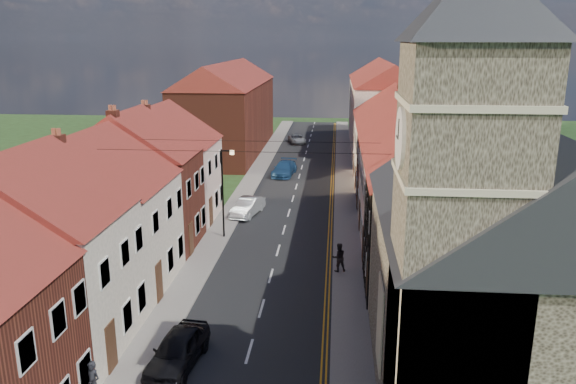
% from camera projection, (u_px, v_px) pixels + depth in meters
% --- Properties ---
extents(road, '(7.00, 90.00, 0.02)m').
position_uv_depth(road, '(293.00, 199.00, 47.32)').
color(road, black).
rests_on(road, ground).
extents(pavement_left, '(1.80, 90.00, 0.12)m').
position_uv_depth(pavement_left, '(241.00, 197.00, 47.67)').
color(pavement_left, '#9D958F').
rests_on(pavement_left, ground).
extents(pavement_right, '(1.80, 90.00, 0.12)m').
position_uv_depth(pavement_right, '(345.00, 199.00, 46.94)').
color(pavement_right, '#9D958F').
rests_on(pavement_right, ground).
extents(church, '(11.25, 14.25, 15.20)m').
position_uv_depth(church, '(503.00, 255.00, 19.35)').
color(church, '#2B261E').
rests_on(church, ground).
extents(cottage_r_tudor, '(8.30, 5.20, 9.00)m').
position_uv_depth(cottage_r_tudor, '(447.00, 212.00, 28.74)').
color(cottage_r_tudor, white).
rests_on(cottage_r_tudor, ground).
extents(cottage_r_white_near, '(8.30, 6.00, 9.00)m').
position_uv_depth(cottage_r_white_near, '(431.00, 186.00, 33.92)').
color(cottage_r_white_near, beige).
rests_on(cottage_r_white_near, ground).
extents(cottage_r_cream_mid, '(8.30, 5.20, 9.00)m').
position_uv_depth(cottage_r_cream_mid, '(418.00, 166.00, 39.11)').
color(cottage_r_cream_mid, white).
rests_on(cottage_r_cream_mid, ground).
extents(cottage_r_pink, '(8.30, 6.00, 9.00)m').
position_uv_depth(cottage_r_pink, '(409.00, 151.00, 44.30)').
color(cottage_r_pink, maroon).
rests_on(cottage_r_pink, ground).
extents(cottage_r_white_far, '(8.30, 5.20, 9.00)m').
position_uv_depth(cottage_r_white_far, '(402.00, 139.00, 49.48)').
color(cottage_r_white_far, white).
rests_on(cottage_r_white_far, ground).
extents(cottage_r_cream_far, '(8.30, 6.00, 9.00)m').
position_uv_depth(cottage_r_cream_far, '(396.00, 130.00, 54.67)').
color(cottage_r_cream_far, beige).
rests_on(cottage_r_cream_far, ground).
extents(cottage_l_cream, '(8.30, 6.30, 9.10)m').
position_uv_depth(cottage_l_cream, '(25.00, 251.00, 23.41)').
color(cottage_l_cream, white).
rests_on(cottage_l_cream, ground).
extents(cottage_l_white, '(8.30, 6.90, 8.80)m').
position_uv_depth(cottage_l_white, '(91.00, 209.00, 29.60)').
color(cottage_l_white, white).
rests_on(cottage_l_white, ground).
extents(cottage_l_brick_mid, '(8.30, 5.70, 9.10)m').
position_uv_depth(cottage_l_brick_mid, '(132.00, 179.00, 35.42)').
color(cottage_l_brick_mid, maroon).
rests_on(cottage_l_brick_mid, ground).
extents(cottage_l_pink, '(8.30, 6.30, 8.80)m').
position_uv_depth(cottage_l_pink, '(160.00, 162.00, 41.03)').
color(cottage_l_pink, beige).
rests_on(cottage_l_pink, ground).
extents(block_right_far, '(8.30, 24.20, 10.50)m').
position_uv_depth(block_right_far, '(384.00, 104.00, 69.15)').
color(block_right_far, white).
rests_on(block_right_far, ground).
extents(block_left_far, '(8.30, 24.20, 10.50)m').
position_uv_depth(block_left_far, '(228.00, 107.00, 65.91)').
color(block_left_far, maroon).
rests_on(block_left_far, ground).
extents(lamppost, '(0.88, 0.15, 6.00)m').
position_uv_depth(lamppost, '(224.00, 188.00, 37.10)').
color(lamppost, black).
rests_on(lamppost, pavement_left).
extents(car_near, '(2.14, 4.36, 1.43)m').
position_uv_depth(car_near, '(178.00, 350.00, 23.05)').
color(car_near, black).
rests_on(car_near, ground).
extents(car_mid, '(2.34, 4.28, 1.34)m').
position_uv_depth(car_mid, '(248.00, 207.00, 42.79)').
color(car_mid, '#B9BEC2').
rests_on(car_mid, ground).
extents(car_far, '(2.45, 4.88, 1.36)m').
position_uv_depth(car_far, '(284.00, 169.00, 55.25)').
color(car_far, navy).
rests_on(car_far, ground).
extents(car_distant, '(2.75, 4.31, 1.11)m').
position_uv_depth(car_distant, '(297.00, 139.00, 72.23)').
color(car_distant, '#A5A8AC').
rests_on(car_distant, ground).
extents(pedestrian_left, '(0.71, 0.58, 1.68)m').
position_uv_depth(pedestrian_left, '(93.00, 383.00, 20.44)').
color(pedestrian_left, '#222228').
rests_on(pedestrian_left, pavement_left).
extents(pedestrian_right, '(0.98, 0.86, 1.70)m').
position_uv_depth(pedestrian_right, '(339.00, 257.00, 32.12)').
color(pedestrian_right, black).
rests_on(pedestrian_right, pavement_right).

